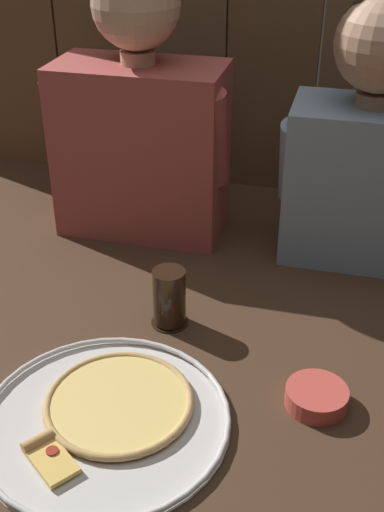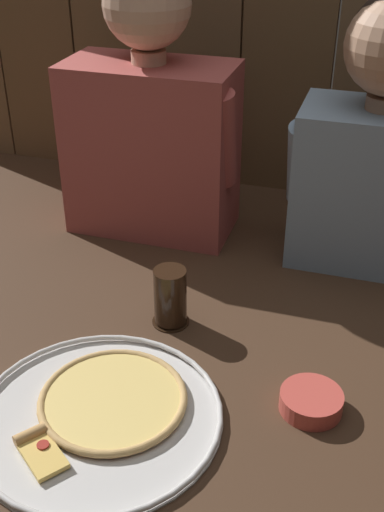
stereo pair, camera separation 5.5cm
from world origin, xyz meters
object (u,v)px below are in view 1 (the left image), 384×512
(drinking_glass, at_px, (169,298))
(diner_left, at_px, (140,112))
(diner_right, at_px, (369,139))
(dipping_bowl, at_px, (317,396))
(pizza_tray, at_px, (109,413))

(drinking_glass, xyz_separation_m, diner_left, (-0.18, 0.38, 0.24))
(drinking_glass, height_order, diner_left, diner_left)
(drinking_glass, height_order, diner_right, diner_right)
(dipping_bowl, height_order, diner_right, diner_right)
(drinking_glass, bearing_deg, diner_right, 47.63)
(drinking_glass, bearing_deg, pizza_tray, -95.38)
(pizza_tray, distance_m, drinking_glass, 0.29)
(dipping_bowl, height_order, diner_left, diner_left)
(pizza_tray, height_order, dipping_bowl, dipping_bowl)
(diner_left, bearing_deg, drinking_glass, -65.29)
(diner_right, bearing_deg, pizza_tray, -119.53)
(diner_left, relative_size, diner_right, 1.09)
(dipping_bowl, distance_m, diner_right, 0.61)
(drinking_glass, relative_size, dipping_bowl, 1.14)
(diner_left, xyz_separation_m, diner_right, (0.53, 0.00, -0.02))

